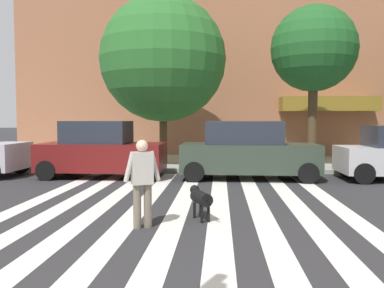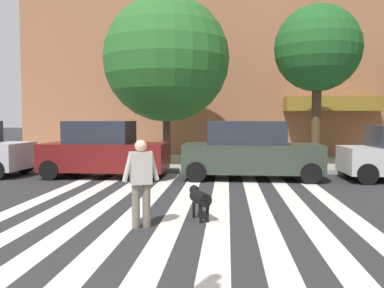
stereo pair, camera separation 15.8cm
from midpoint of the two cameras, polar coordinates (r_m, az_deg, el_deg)
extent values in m
plane|color=#2B2B2D|center=(8.72, -2.25, -9.89)|extent=(160.00, 160.00, 0.00)
cube|color=#979D93|center=(18.23, 1.03, -2.59)|extent=(80.00, 6.00, 0.15)
cube|color=silver|center=(9.81, -24.34, -8.67)|extent=(0.45, 12.74, 0.01)
cube|color=silver|center=(9.42, -19.46, -9.05)|extent=(0.45, 12.74, 0.01)
cube|color=silver|center=(9.11, -14.18, -9.39)|extent=(0.45, 12.74, 0.01)
cube|color=silver|center=(8.87, -8.57, -9.67)|extent=(0.45, 12.74, 0.01)
cube|color=silver|center=(8.73, -2.70, -9.86)|extent=(0.45, 12.74, 0.01)
cube|color=silver|center=(8.67, 3.30, -9.95)|extent=(0.45, 12.74, 0.01)
cube|color=silver|center=(8.71, 9.33, -9.93)|extent=(0.45, 12.74, 0.01)
cube|color=silver|center=(8.84, 15.23, -9.81)|extent=(0.45, 12.74, 0.01)
cube|color=silver|center=(9.06, 20.90, -9.60)|extent=(0.45, 12.74, 0.01)
cube|color=olive|center=(21.16, 18.25, 5.34)|extent=(4.59, 1.60, 0.70)
cylinder|color=black|center=(16.43, -23.12, -2.66)|extent=(0.67, 0.24, 0.66)
cube|color=maroon|center=(14.40, -12.72, -1.75)|extent=(4.24, 1.89, 0.93)
cube|color=#232833|center=(14.40, -13.41, 1.63)|extent=(2.18, 1.65, 0.76)
cylinder|color=black|center=(14.86, -5.71, -3.02)|extent=(0.66, 0.23, 0.66)
cylinder|color=black|center=(13.22, -7.01, -3.84)|extent=(0.66, 0.23, 0.66)
cylinder|color=black|center=(15.78, -17.47, -2.78)|extent=(0.66, 0.23, 0.66)
cylinder|color=black|center=(14.24, -20.01, -3.50)|extent=(0.66, 0.23, 0.66)
cube|color=#2F3A2E|center=(13.83, 7.67, -1.91)|extent=(4.56, 1.97, 0.93)
cube|color=#232833|center=(13.76, 6.94, 1.61)|extent=(2.54, 1.71, 0.76)
cylinder|color=black|center=(14.92, 14.38, -3.09)|extent=(0.66, 0.23, 0.66)
cylinder|color=black|center=(13.22, 15.62, -3.95)|extent=(0.66, 0.23, 0.66)
cylinder|color=black|center=(14.75, 0.53, -3.05)|extent=(0.66, 0.23, 0.66)
cylinder|color=black|center=(13.04, -0.05, -3.92)|extent=(0.66, 0.23, 0.66)
cylinder|color=black|center=(15.29, 20.51, -3.04)|extent=(0.66, 0.23, 0.66)
cylinder|color=black|center=(13.70, 22.60, -3.83)|extent=(0.66, 0.23, 0.66)
cylinder|color=#4C3823|center=(17.05, -4.30, 2.14)|extent=(0.33, 0.33, 2.91)
sphere|color=#286628|center=(17.22, -4.34, 11.78)|extent=(5.19, 5.19, 5.19)
cylinder|color=#4C3823|center=(16.75, 16.23, 3.31)|extent=(0.36, 0.36, 3.69)
sphere|color=#1E5623|center=(16.97, 16.40, 12.69)|extent=(3.35, 3.35, 3.35)
cylinder|color=#6B6051|center=(7.68, -8.26, -8.64)|extent=(0.20, 0.20, 0.82)
cylinder|color=#6B6051|center=(7.73, -6.80, -8.56)|extent=(0.20, 0.20, 0.82)
cube|color=#B2ADA3|center=(7.59, -7.57, -3.35)|extent=(0.44, 0.37, 0.60)
cylinder|color=#B2ADA3|center=(7.54, -9.36, -3.18)|extent=(0.24, 0.17, 0.57)
cylinder|color=#B2ADA3|center=(7.64, -5.82, -3.06)|extent=(0.24, 0.17, 0.57)
sphere|color=beige|center=(7.55, -7.60, -0.26)|extent=(0.29, 0.29, 0.22)
cylinder|color=black|center=(8.19, 0.76, -7.55)|extent=(0.48, 0.65, 0.26)
sphere|color=black|center=(8.52, -0.16, -6.43)|extent=(0.26, 0.26, 0.20)
cylinder|color=black|center=(7.82, 1.81, -7.72)|extent=(0.13, 0.23, 0.16)
cylinder|color=black|center=(8.42, -0.21, -9.26)|extent=(0.07, 0.07, 0.32)
cylinder|color=black|center=(8.47, 0.69, -9.19)|extent=(0.07, 0.07, 0.32)
cylinder|color=black|center=(8.04, 0.82, -9.88)|extent=(0.07, 0.07, 0.32)
cylinder|color=black|center=(8.09, 1.76, -9.80)|extent=(0.07, 0.07, 0.32)
camera|label=1|loc=(0.08, -90.50, -0.03)|focal=38.13mm
camera|label=2|loc=(0.08, 89.50, 0.03)|focal=38.13mm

